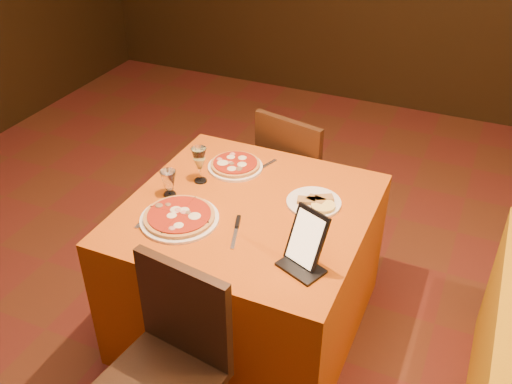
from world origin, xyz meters
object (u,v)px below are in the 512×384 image
at_px(tablet, 307,238).
at_px(water_glass, 169,183).
at_px(pizza_far, 235,166).
at_px(wine_glass, 200,165).
at_px(main_table, 248,268).
at_px(pizza_near, 179,218).
at_px(chair_main_far, 304,177).

bearing_deg(tablet, water_glass, -172.13).
xyz_separation_m(pizza_far, tablet, (0.58, -0.55, 0.10)).
distance_m(pizza_far, wine_glass, 0.22).
height_order(wine_glass, tablet, tablet).
xyz_separation_m(main_table, pizza_far, (-0.20, 0.29, 0.39)).
bearing_deg(pizza_near, wine_glass, 102.26).
distance_m(chair_main_far, pizza_far, 0.63).
bearing_deg(chair_main_far, pizza_far, 81.09).
xyz_separation_m(main_table, wine_glass, (-0.31, 0.11, 0.47)).
height_order(chair_main_far, pizza_near, chair_main_far).
bearing_deg(wine_glass, tablet, -28.10).
distance_m(main_table, chair_main_far, 0.81).
relative_size(chair_main_far, pizza_near, 2.56).
distance_m(wine_glass, tablet, 0.77).
height_order(chair_main_far, wine_glass, wine_glass).
xyz_separation_m(water_glass, tablet, (0.76, -0.20, 0.06)).
bearing_deg(main_table, pizza_far, 125.07).
xyz_separation_m(pizza_near, water_glass, (-0.15, 0.16, 0.05)).
relative_size(main_table, wine_glass, 5.79).
height_order(main_table, water_glass, water_glass).
distance_m(chair_main_far, wine_glass, 0.85).
height_order(main_table, pizza_far, pizza_far).
bearing_deg(main_table, wine_glass, 160.50).
bearing_deg(main_table, tablet, -34.31).
distance_m(pizza_near, pizza_far, 0.51).
bearing_deg(pizza_far, water_glass, -117.37).
bearing_deg(pizza_far, chair_main_far, 68.14).
distance_m(main_table, water_glass, 0.59).
xyz_separation_m(pizza_near, wine_glass, (-0.07, 0.33, 0.08)).
xyz_separation_m(wine_glass, tablet, (0.68, -0.36, 0.03)).
distance_m(wine_glass, water_glass, 0.19).
bearing_deg(pizza_far, pizza_near, -93.66).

